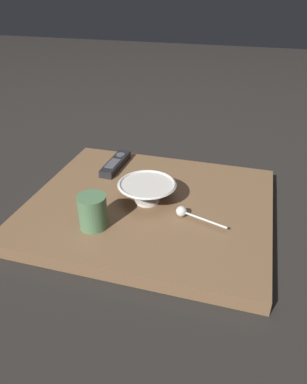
{
  "coord_description": "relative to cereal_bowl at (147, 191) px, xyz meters",
  "views": [
    {
      "loc": [
        -0.83,
        -0.25,
        0.6
      ],
      "look_at": [
        0.02,
        -0.0,
        0.06
      ],
      "focal_mm": 33.59,
      "sensor_mm": 36.0,
      "label": 1
    }
  ],
  "objects": [
    {
      "name": "cereal_bowl",
      "position": [
        0.0,
        0.0,
        0.0
      ],
      "size": [
        0.17,
        0.17,
        0.06
      ],
      "color": "beige",
      "rests_on": "table"
    },
    {
      "name": "table",
      "position": [
        -0.0,
        -0.01,
        -0.05
      ],
      "size": [
        0.59,
        0.68,
        0.04
      ],
      "color": "brown",
      "rests_on": "ground"
    },
    {
      "name": "tv_remote_near",
      "position": [
        0.17,
        0.16,
        -0.02
      ],
      "size": [
        0.17,
        0.05,
        0.03
      ],
      "color": "black",
      "rests_on": "table"
    },
    {
      "name": "ground_plane",
      "position": [
        -0.0,
        -0.01,
        -0.07
      ],
      "size": [
        6.0,
        6.0,
        0.0
      ],
      "primitive_type": "plane",
      "color": "black"
    },
    {
      "name": "teaspoon",
      "position": [
        -0.05,
        -0.12,
        -0.02
      ],
      "size": [
        0.06,
        0.14,
        0.03
      ],
      "color": "silver",
      "rests_on": "table"
    },
    {
      "name": "coffee_mug",
      "position": [
        -0.15,
        0.1,
        0.01
      ],
      "size": [
        0.11,
        0.07,
        0.09
      ],
      "color": "#4C724C",
      "rests_on": "table"
    }
  ]
}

